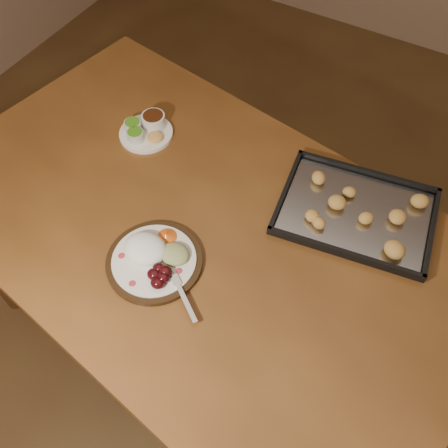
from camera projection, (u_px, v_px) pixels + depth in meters
The scene contains 5 objects.
ground at pixel (272, 311), 1.99m from camera, with size 4.00×4.00×0.00m, color brown.
dining_table at pixel (199, 243), 1.39m from camera, with size 1.63×1.15×0.75m.
dinner_plate at pixel (154, 257), 1.23m from camera, with size 0.30×0.24×0.06m.
condiment_saucer at pixel (146, 129), 1.49m from camera, with size 0.16×0.16×0.05m.
baking_tray at pixel (356, 211), 1.32m from camera, with size 0.44×0.35×0.04m.
Camera 1 is at (0.27, -0.85, 1.82)m, focal length 40.00 mm.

